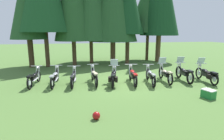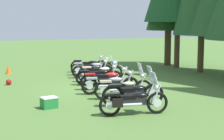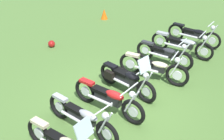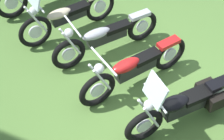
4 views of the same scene
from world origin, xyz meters
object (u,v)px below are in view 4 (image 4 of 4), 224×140
motorcycle_4 (185,104)px  motorcycle_6 (106,37)px  motorcycle_5 (135,68)px  motorcycle_7 (67,15)px

motorcycle_4 → motorcycle_6: motorcycle_4 is taller
motorcycle_5 → motorcycle_6: size_ratio=1.00×
motorcycle_6 → motorcycle_7: motorcycle_7 is taller
motorcycle_5 → motorcycle_6: motorcycle_5 is taller
motorcycle_5 → motorcycle_7: (2.02, -0.03, 0.01)m
motorcycle_4 → motorcycle_7: size_ratio=0.93×
motorcycle_4 → motorcycle_5: size_ratio=0.91×
motorcycle_7 → motorcycle_5: bearing=98.2°
motorcycle_7 → motorcycle_6: bearing=108.6°
motorcycle_5 → motorcycle_7: bearing=-81.6°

